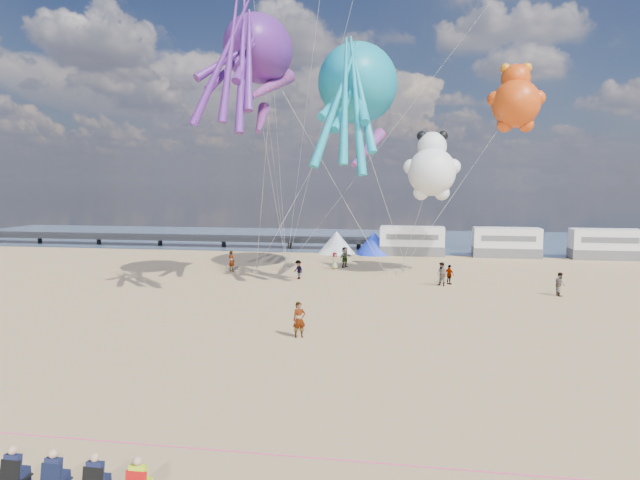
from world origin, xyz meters
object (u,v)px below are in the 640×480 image
at_px(motorhome_1, 506,242).
at_px(kite_panda, 432,172).
at_px(beachgoer_7, 442,274).
at_px(standing_person, 299,320).
at_px(motorhome_2, 606,244).
at_px(tent_white, 337,242).
at_px(beachgoer_3, 449,275).
at_px(sandbag_d, 407,269).
at_px(tent_blue, 374,243).
at_px(sandbag_b, 385,273).
at_px(sandbag_e, 287,268).
at_px(beachgoer_5, 232,261).
at_px(kite_octopus_teal, 358,84).
at_px(motorhome_0, 412,241).
at_px(beachgoer_4, 345,257).
at_px(spectator_row, 57,473).
at_px(kite_teddy_orange, 516,104).
at_px(kite_octopus_purple, 259,49).
at_px(beachgoer_2, 298,270).
at_px(windsock_left, 271,86).
at_px(windsock_right, 261,119).
at_px(sandbag_c, 400,272).
at_px(windsock_mid, 367,149).
at_px(beachgoer_1, 560,284).

bearing_deg(motorhome_1, kite_panda, -119.82).
bearing_deg(beachgoer_7, kite_panda, 139.14).
bearing_deg(standing_person, motorhome_2, 25.77).
height_order(tent_white, beachgoer_3, tent_white).
bearing_deg(sandbag_d, tent_blue, 108.76).
bearing_deg(sandbag_b, sandbag_e, 172.17).
bearing_deg(beachgoer_5, sandbag_b, -150.35).
distance_m(sandbag_e, kite_octopus_teal, 16.80).
xyz_separation_m(tent_white, beachgoer_3, (10.86, -16.73, -0.45)).
bearing_deg(motorhome_0, tent_white, 180.00).
relative_size(standing_person, sandbag_e, 3.59).
bearing_deg(beachgoer_4, spectator_row, -154.75).
distance_m(beachgoer_4, kite_teddy_orange, 19.14).
xyz_separation_m(sandbag_d, kite_panda, (1.87, -3.35, 8.36)).
height_order(kite_octopus_purple, kite_panda, kite_octopus_purple).
distance_m(beachgoer_2, windsock_left, 14.29).
bearing_deg(windsock_right, tent_white, 74.39).
bearing_deg(standing_person, tent_white, 66.90).
xyz_separation_m(standing_person, sandbag_c, (4.49, 20.52, -0.79)).
height_order(standing_person, sandbag_e, standing_person).
bearing_deg(beachgoer_3, windsock_mid, 43.25).
bearing_deg(standing_person, windsock_right, 85.31).
bearing_deg(beachgoer_4, kite_octopus_purple, -175.62).
relative_size(beachgoer_4, beachgoer_7, 1.04).
xyz_separation_m(motorhome_0, kite_panda, (1.48, -13.98, 6.97)).
bearing_deg(windsock_mid, beachgoer_3, 13.26).
relative_size(tent_white, beachgoer_3, 2.68).
bearing_deg(motorhome_1, motorhome_2, 0.00).
height_order(beachgoer_2, beachgoer_4, beachgoer_4).
relative_size(beachgoer_5, kite_panda, 0.28).
bearing_deg(motorhome_1, beachgoer_5, -151.24).
relative_size(beachgoer_3, sandbag_c, 2.99).
distance_m(motorhome_2, spectator_row, 55.27).
bearing_deg(sandbag_b, tent_blue, 98.25).
distance_m(tent_blue, beachgoer_7, 18.66).
xyz_separation_m(motorhome_2, tent_blue, (-23.00, 0.00, -0.30)).
height_order(windsock_left, windsock_right, windsock_left).
xyz_separation_m(motorhome_2, tent_white, (-27.00, 0.00, -0.30)).
height_order(spectator_row, kite_octopus_teal, kite_octopus_teal).
bearing_deg(beachgoer_2, sandbag_c, 69.28).
xyz_separation_m(standing_person, beachgoer_7, (7.67, 15.28, -0.01)).
bearing_deg(beachgoer_3, kite_octopus_teal, 22.73).
relative_size(standing_person, windsock_mid, 0.29).
bearing_deg(motorhome_2, sandbag_e, -158.83).
height_order(standing_person, windsock_left, windsock_left).
bearing_deg(tent_blue, windsock_right, -107.62).
bearing_deg(kite_panda, beachgoer_1, -28.72).
distance_m(tent_white, beachgoer_3, 19.95).
bearing_deg(sandbag_c, beachgoer_1, -34.55).
bearing_deg(windsock_mid, beachgoer_7, 4.69).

